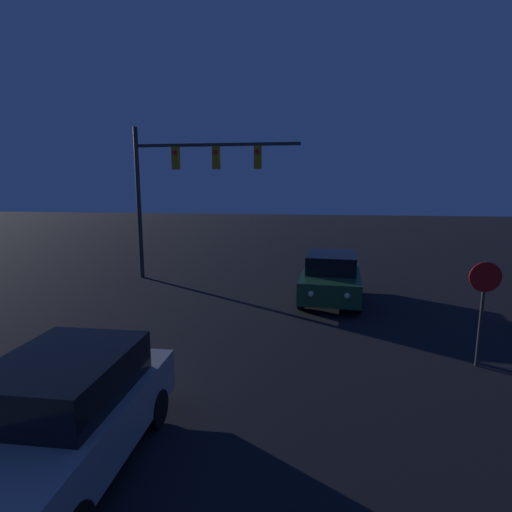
# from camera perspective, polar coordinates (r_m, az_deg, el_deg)

# --- Properties ---
(car_near) EXTENTS (2.04, 4.04, 1.63)m
(car_near) POSITION_cam_1_polar(r_m,az_deg,el_deg) (6.52, -26.08, -19.68)
(car_near) COLOR #99999E
(car_near) RESTS_ON ground_plane
(car_far) EXTENTS (2.22, 4.11, 1.63)m
(car_far) POSITION_cam_1_polar(r_m,az_deg,el_deg) (14.11, 10.66, -2.96)
(car_far) COLOR #1E4728
(car_far) RESTS_ON ground_plane
(traffic_signal_mast) EXTENTS (6.88, 0.30, 6.34)m
(traffic_signal_mast) POSITION_cam_1_polar(r_m,az_deg,el_deg) (17.01, -10.18, 11.40)
(traffic_signal_mast) COLOR #2D2D2D
(traffic_signal_mast) RESTS_ON ground_plane
(stop_sign) EXTENTS (0.66, 0.07, 2.36)m
(stop_sign) POSITION_cam_1_polar(r_m,az_deg,el_deg) (9.92, 29.73, -4.89)
(stop_sign) COLOR #2D2D2D
(stop_sign) RESTS_ON ground_plane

